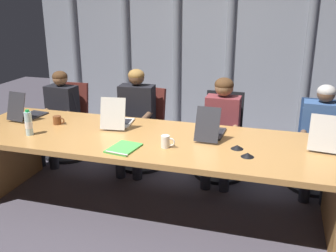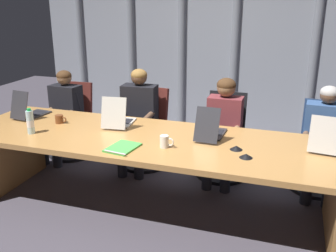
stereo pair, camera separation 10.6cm
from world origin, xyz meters
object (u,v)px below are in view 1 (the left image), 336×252
object	(u,v)px
office_chair_left_end	(68,129)
person_right_mid	(321,133)
coffee_mug_near	(58,120)
laptop_left_end	(27,113)
office_chair_right_mid	(316,154)
laptop_left_mid	(117,120)
water_bottle_primary	(29,124)
conference_mic_right_side	(247,155)
laptop_center	(211,130)
conference_mic_middle	(237,147)
office_chair_left_mid	(143,136)
person_left_mid	(135,114)
spiral_notepad	(123,148)
office_chair_center	(221,144)
laptop_right_mid	(324,140)
coffee_mug_far	(166,142)
person_left_end	(58,111)
person_center	(221,123)

from	to	relation	value
office_chair_left_end	person_right_mid	xyz separation A→B (m)	(3.05, -0.16, 0.30)
person_right_mid	coffee_mug_near	size ratio (longest dim) A/B	8.98
laptop_left_end	office_chair_right_mid	size ratio (longest dim) A/B	0.47
laptop_left_mid	water_bottle_primary	size ratio (longest dim) A/B	1.78
office_chair_left_end	conference_mic_right_side	world-z (taller)	office_chair_left_end
laptop_left_end	laptop_center	size ratio (longest dim) A/B	0.93
office_chair_left_end	conference_mic_middle	distance (m)	2.55
person_right_mid	conference_mic_right_side	xyz separation A→B (m)	(-0.66, -1.05, 0.10)
office_chair_left_mid	person_left_mid	xyz separation A→B (m)	(-0.03, -0.15, 0.33)
water_bottle_primary	coffee_mug_near	bearing A→B (deg)	78.08
spiral_notepad	laptop_left_end	bearing A→B (deg)	166.27
coffee_mug_near	office_chair_center	bearing A→B (deg)	29.62
laptop_left_mid	spiral_notepad	bearing A→B (deg)	-158.81
conference_mic_middle	office_chair_left_end	bearing A→B (deg)	155.35
laptop_right_mid	office_chair_left_mid	xyz separation A→B (m)	(-1.97, 0.79, -0.44)
person_right_mid	conference_mic_right_side	distance (m)	1.24
office_chair_center	coffee_mug_far	world-z (taller)	office_chair_center
laptop_right_mid	coffee_mug_far	distance (m)	1.37
office_chair_center	conference_mic_middle	xyz separation A→B (m)	(0.29, -1.05, 0.40)
office_chair_right_mid	person_left_mid	size ratio (longest dim) A/B	0.78
water_bottle_primary	spiral_notepad	xyz separation A→B (m)	(1.00, -0.08, -0.10)
person_right_mid	conference_mic_middle	world-z (taller)	person_right_mid
office_chair_center	conference_mic_right_side	bearing A→B (deg)	18.01
office_chair_left_mid	office_chair_left_end	bearing A→B (deg)	-81.82
person_left_mid	person_right_mid	distance (m)	2.05
person_right_mid	coffee_mug_far	distance (m)	1.71
laptop_left_mid	spiral_notepad	size ratio (longest dim) A/B	1.32
coffee_mug_far	person_left_end	bearing A→B (deg)	148.97
spiral_notepad	office_chair_left_mid	bearing A→B (deg)	111.62
laptop_right_mid	office_chair_center	bearing A→B (deg)	58.88
spiral_notepad	coffee_mug_near	bearing A→B (deg)	162.11
office_chair_right_mid	coffee_mug_near	xyz separation A→B (m)	(-2.61, -0.89, 0.43)
laptop_right_mid	laptop_center	bearing A→B (deg)	98.04
laptop_right_mid	person_left_mid	world-z (taller)	person_left_mid
laptop_left_mid	office_chair_right_mid	size ratio (longest dim) A/B	0.48
laptop_center	person_left_end	size ratio (longest dim) A/B	0.41
person_center	laptop_left_end	bearing A→B (deg)	-72.54
laptop_left_mid	conference_mic_right_side	world-z (taller)	laptop_left_mid
office_chair_center	conference_mic_middle	distance (m)	1.16
office_chair_center	person_right_mid	distance (m)	1.10
laptop_left_mid	person_left_mid	world-z (taller)	person_left_mid
laptop_center	office_chair_right_mid	xyz separation A→B (m)	(1.03, 0.81, -0.44)
coffee_mug_near	spiral_notepad	size ratio (longest dim) A/B	0.38
office_chair_center	office_chair_right_mid	world-z (taller)	office_chair_center
laptop_left_end	person_left_end	distance (m)	0.65
office_chair_right_mid	person_right_mid	distance (m)	0.34
office_chair_left_mid	water_bottle_primary	world-z (taller)	water_bottle_primary
laptop_left_mid	office_chair_left_mid	world-z (taller)	laptop_left_mid
laptop_left_mid	office_chair_center	size ratio (longest dim) A/B	0.47
laptop_center	coffee_mug_near	distance (m)	1.58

